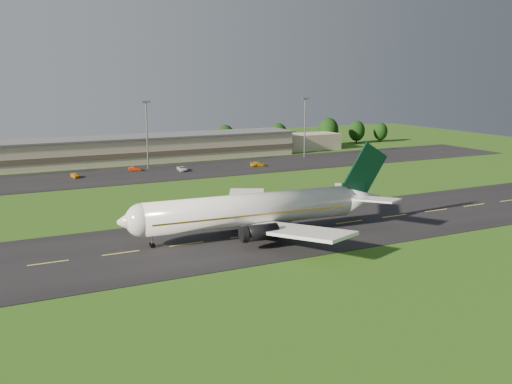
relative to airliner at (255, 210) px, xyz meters
name	(u,v)px	position (x,y,z in m)	size (l,w,h in m)	color
ground	(246,237)	(-1.72, 0.05, -4.66)	(360.00, 360.00, 0.00)	#2C4C13
taxiway	(246,236)	(-1.72, 0.05, -4.61)	(220.00, 30.00, 0.10)	black
apron	(139,174)	(-1.72, 72.05, -4.61)	(260.00, 30.00, 0.10)	black
airliner	(255,210)	(0.00, 0.00, 0.00)	(51.30, 42.11, 15.57)	white
terminal	(138,149)	(4.68, 96.23, -0.67)	(145.00, 16.00, 8.40)	tan
light_mast_centre	(147,127)	(3.28, 80.05, 8.08)	(2.40, 1.20, 20.35)	gray
light_mast_east	(305,120)	(58.28, 80.05, 8.08)	(2.40, 1.20, 20.35)	gray
tree_line	(212,138)	(34.86, 106.32, 0.51)	(195.93, 10.16, 11.16)	black
service_vehicle_a	(75,175)	(-19.26, 73.30, -3.88)	(1.61, 4.01, 1.37)	orange
service_vehicle_b	(135,169)	(-1.48, 77.52, -3.93)	(1.35, 3.86, 1.27)	#9E260A
service_vehicle_c	(182,169)	(11.01, 71.09, -3.88)	(2.27, 4.92, 1.37)	silver
service_vehicle_d	(258,164)	(34.90, 68.85, -3.86)	(1.97, 4.84, 1.41)	#CA9A0B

